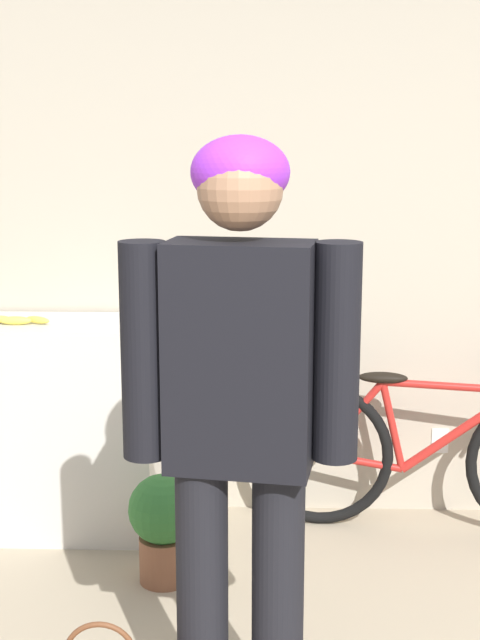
{
  "coord_description": "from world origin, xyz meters",
  "views": [
    {
      "loc": [
        -0.27,
        -1.52,
        1.78
      ],
      "look_at": [
        -0.35,
        0.85,
        1.28
      ],
      "focal_mm": 50.0,
      "sensor_mm": 36.0,
      "label": 1
    }
  ],
  "objects_px": {
    "potted_plant": "(164,522)",
    "banana": "(15,320)",
    "bicycle": "(429,455)",
    "person": "(240,400)"
  },
  "relations": [
    {
      "from": "bicycle",
      "to": "banana",
      "type": "bearing_deg",
      "value": -171.46
    },
    {
      "from": "person",
      "to": "bicycle",
      "type": "height_order",
      "value": "person"
    },
    {
      "from": "person",
      "to": "bicycle",
      "type": "relative_size",
      "value": 1.07
    },
    {
      "from": "potted_plant",
      "to": "banana",
      "type": "bearing_deg",
      "value": 147.58
    },
    {
      "from": "potted_plant",
      "to": "bicycle",
      "type": "bearing_deg",
      "value": 24.27
    },
    {
      "from": "bicycle",
      "to": "person",
      "type": "bearing_deg",
      "value": -113.0
    },
    {
      "from": "bicycle",
      "to": "potted_plant",
      "type": "bearing_deg",
      "value": -149.69
    },
    {
      "from": "banana",
      "to": "potted_plant",
      "type": "xyz_separation_m",
      "value": [
        0.69,
        -0.44,
        -0.73
      ]
    },
    {
      "from": "person",
      "to": "potted_plant",
      "type": "relative_size",
      "value": 3.94
    },
    {
      "from": "banana",
      "to": "potted_plant",
      "type": "relative_size",
      "value": 0.69
    }
  ]
}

